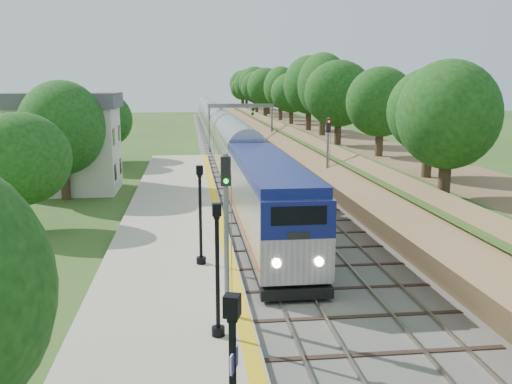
{
  "coord_description": "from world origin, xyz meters",
  "views": [
    {
      "loc": [
        -4.16,
        -17.51,
        8.74
      ],
      "look_at": [
        -0.5,
        13.35,
        2.8
      ],
      "focal_mm": 40.0,
      "sensor_mm": 36.0,
      "label": 1
    }
  ],
  "objects": [
    {
      "name": "embankment",
      "position": [
        10.35,
        60.0,
        1.95
      ],
      "size": [
        10.64,
        170.0,
        11.7
      ],
      "color": "brown",
      "rests_on": "ground"
    },
    {
      "name": "yellow_stripe",
      "position": [
        -2.35,
        16.0,
        0.39
      ],
      "size": [
        0.55,
        68.0,
        0.01
      ],
      "primitive_type": "cube",
      "color": "gold",
      "rests_on": "platform"
    },
    {
      "name": "trees_behind_platform",
      "position": [
        -11.17,
        20.67,
        4.53
      ],
      "size": [
        7.82,
        53.32,
        7.21
      ],
      "color": "#332316",
      "rests_on": "ground"
    },
    {
      "name": "signal_gantry",
      "position": [
        2.47,
        54.99,
        4.82
      ],
      "size": [
        8.4,
        0.38,
        6.2
      ],
      "color": "slate",
      "rests_on": "ground"
    },
    {
      "name": "lamppost_mid",
      "position": [
        -3.31,
        0.47,
        2.41
      ],
      "size": [
        0.45,
        0.45,
        4.55
      ],
      "color": "black",
      "rests_on": "platform"
    },
    {
      "name": "platform",
      "position": [
        -5.2,
        16.0,
        0.19
      ],
      "size": [
        6.4,
        68.0,
        0.38
      ],
      "primitive_type": "cube",
      "color": "#ADA28B",
      "rests_on": "ground"
    },
    {
      "name": "train",
      "position": [
        0.0,
        62.94,
        2.27
      ],
      "size": [
        3.01,
        120.88,
        4.43
      ],
      "color": "black",
      "rests_on": "trackbed"
    },
    {
      "name": "signal_platform",
      "position": [
        -2.9,
        2.11,
        4.05
      ],
      "size": [
        0.35,
        0.28,
        5.97
      ],
      "color": "slate",
      "rests_on": "platform"
    },
    {
      "name": "lamppost_far",
      "position": [
        -3.69,
        8.37,
        2.47
      ],
      "size": [
        0.46,
        0.46,
        4.67
      ],
      "color": "black",
      "rests_on": "platform"
    },
    {
      "name": "trackbed",
      "position": [
        2.0,
        60.0,
        0.07
      ],
      "size": [
        9.5,
        170.0,
        0.28
      ],
      "color": "#4C4944",
      "rests_on": "ground"
    },
    {
      "name": "ground",
      "position": [
        0.0,
        0.0,
        0.0
      ],
      "size": [
        320.0,
        320.0,
        0.0
      ],
      "primitive_type": "plane",
      "color": "#2D4C19",
      "rests_on": "ground"
    },
    {
      "name": "station_building",
      "position": [
        -14.0,
        30.0,
        4.09
      ],
      "size": [
        8.6,
        6.6,
        8.0
      ],
      "color": "beige",
      "rests_on": "ground"
    },
    {
      "name": "signal_farside",
      "position": [
        6.2,
        24.09,
        3.86
      ],
      "size": [
        0.34,
        0.27,
        6.11
      ],
      "color": "slate",
      "rests_on": "ground"
    }
  ]
}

